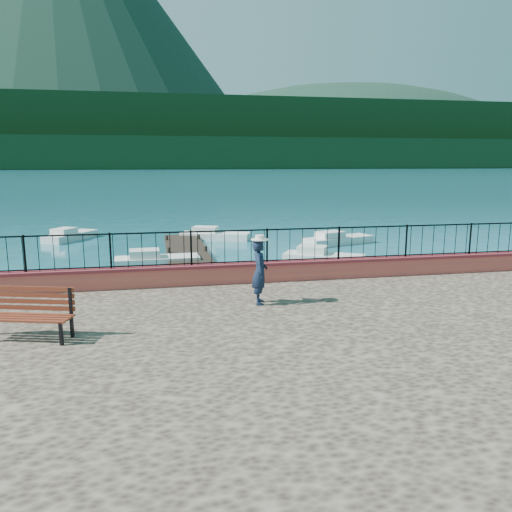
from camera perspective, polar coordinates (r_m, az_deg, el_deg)
name	(u,v)px	position (r m, az deg, el deg)	size (l,w,h in m)	color
ground	(315,369)	(11.79, 6.72, -12.70)	(2000.00, 2000.00, 0.00)	#19596B
parapet	(277,271)	(14.73, 2.40, -1.74)	(28.00, 0.46, 0.58)	#BE5944
railing	(277,246)	(14.58, 2.43, 1.20)	(27.00, 0.05, 0.95)	black
dock	(190,263)	(22.76, -7.52, -0.78)	(2.00, 16.00, 0.30)	#2D231C
far_forest	(160,154)	(310.31, -10.95, 11.43)	(900.00, 60.00, 18.00)	black
foothills	(158,136)	(370.68, -11.13, 13.30)	(900.00, 120.00, 44.00)	black
volcano	(54,11)	(743.23, -22.09, 24.52)	(560.00, 560.00, 380.00)	#142D23
companion_hill	(345,165)	(612.49, 10.19, 10.22)	(448.00, 384.00, 180.00)	#142D23
park_bench	(27,324)	(10.96, -24.75, -7.10)	(1.93, 1.09, 1.02)	black
person	(260,272)	(12.26, 0.43, -1.85)	(0.58, 0.38, 1.60)	#111E34
hat	(260,238)	(12.10, 0.43, 2.13)	(0.44, 0.44, 0.12)	silver
boat_0	(157,257)	(22.98, -11.21, -0.15)	(3.75, 1.30, 0.80)	silver
boat_1	(324,254)	(23.43, 7.77, 0.17)	(3.69, 1.30, 0.80)	silver
boat_2	(339,237)	(28.87, 9.45, 2.13)	(4.20, 1.30, 0.80)	silver
boat_3	(71,233)	(32.10, -20.44, 2.46)	(3.65, 1.30, 0.80)	silver
boat_4	(215,233)	(30.28, -4.69, 2.64)	(4.12, 1.30, 0.80)	white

